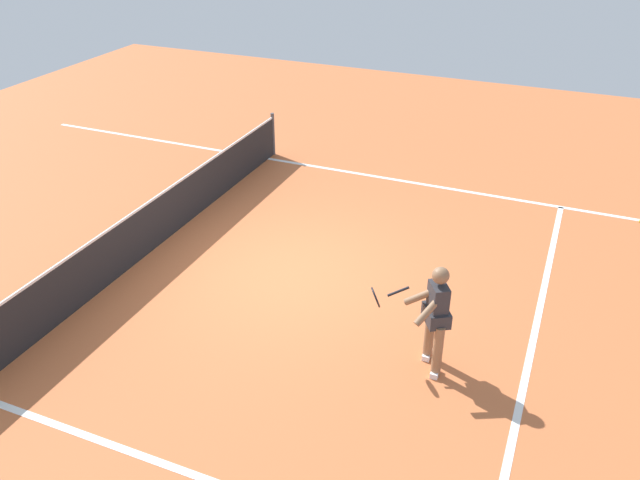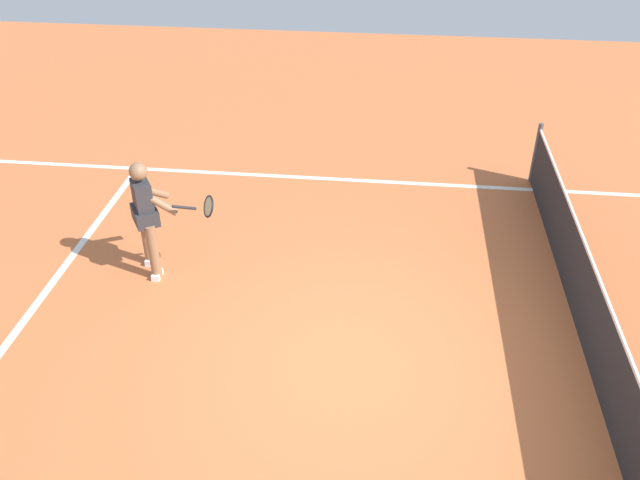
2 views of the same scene
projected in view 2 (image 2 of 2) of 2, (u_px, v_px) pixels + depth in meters
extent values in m
plane|color=#C66638|center=(352.00, 361.00, 7.35)|extent=(24.92, 24.92, 0.00)
cube|color=white|center=(14.00, 334.00, 7.72)|extent=(8.39, 0.10, 0.01)
cube|color=white|center=(371.00, 181.00, 10.84)|extent=(0.10, 17.17, 0.01)
cylinder|color=#4C4C51|center=(536.00, 153.00, 10.58)|extent=(0.08, 0.08, 0.99)
cube|color=#232326|center=(603.00, 350.00, 6.87)|extent=(8.91, 0.02, 0.87)
cube|color=white|center=(613.00, 315.00, 6.62)|extent=(8.91, 0.02, 0.04)
cylinder|color=#8C6647|center=(147.00, 238.00, 8.71)|extent=(0.13, 0.13, 0.78)
cylinder|color=#8C6647|center=(154.00, 252.00, 8.44)|extent=(0.13, 0.13, 0.78)
cube|color=white|center=(151.00, 260.00, 8.91)|extent=(0.20, 0.10, 0.08)
cube|color=white|center=(157.00, 275.00, 8.63)|extent=(0.20, 0.10, 0.08)
cube|color=#2D2D33|center=(143.00, 201.00, 8.22)|extent=(0.38, 0.34, 0.52)
cube|color=#2D2D33|center=(145.00, 215.00, 8.33)|extent=(0.49, 0.45, 0.20)
sphere|color=#8C6647|center=(138.00, 172.00, 8.00)|extent=(0.22, 0.22, 0.22)
cylinder|color=#8C6647|center=(152.00, 191.00, 8.38)|extent=(0.45, 0.34, 0.37)
cylinder|color=#8C6647|center=(158.00, 202.00, 8.15)|extent=(0.15, 0.48, 0.37)
cylinder|color=black|center=(184.00, 208.00, 8.13)|extent=(0.19, 0.27, 0.14)
torus|color=black|center=(209.00, 206.00, 8.27)|extent=(0.30, 0.25, 0.28)
cylinder|color=beige|center=(209.00, 206.00, 8.27)|extent=(0.25, 0.20, 0.23)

